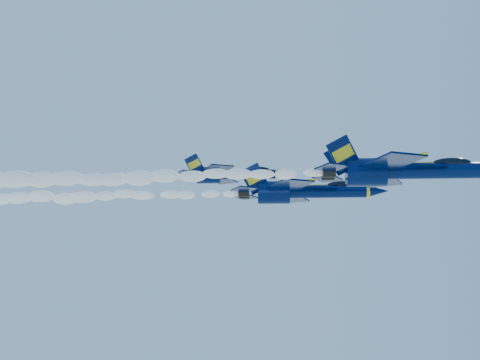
{
  "coord_description": "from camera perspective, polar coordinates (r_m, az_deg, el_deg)",
  "views": [
    {
      "loc": [
        1.93,
        -82.1,
        134.84
      ],
      "look_at": [
        -2.02,
        -3.98,
        151.95
      ],
      "focal_mm": 50.0,
      "sensor_mm": 36.0,
      "label": 1
    }
  ],
  "objects": [
    {
      "name": "smoke_trail_jet_second",
      "position": [
        85.7,
        -19.53,
        -1.48
      ],
      "size": [
        57.29,
        2.4,
        2.16
      ],
      "primitive_type": "ellipsoid",
      "color": "white"
    },
    {
      "name": "jet_lead",
      "position": [
        70.63,
        13.78,
        0.79
      ],
      "size": [
        19.24,
        15.79,
        7.15
      ],
      "color": "#000D3B"
    },
    {
      "name": "jet_third",
      "position": [
        91.47,
        -0.84,
        0.5
      ],
      "size": [
        14.95,
        12.27,
        5.56
      ],
      "color": "#000D3B"
    },
    {
      "name": "smoke_trail_jet_lead",
      "position": [
        73.09,
        -15.88,
        0.06
      ],
      "size": [
        57.29,
        2.61,
        2.35
      ],
      "primitive_type": "ellipsoid",
      "color": "white"
    },
    {
      "name": "jet_second",
      "position": [
        79.43,
        5.45,
        -0.96
      ],
      "size": [
        17.74,
        14.55,
        6.59
      ],
      "color": "#000D3B"
    }
  ]
}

